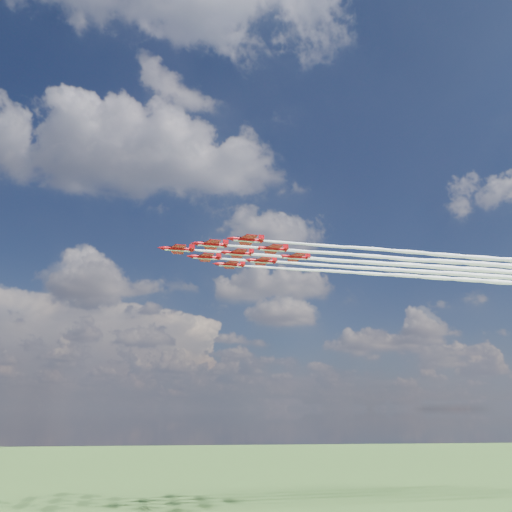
% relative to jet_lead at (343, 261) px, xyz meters
% --- Properties ---
extents(jet_lead, '(113.27, 17.97, 2.75)m').
position_rel_jet_lead_xyz_m(jet_lead, '(0.00, 0.00, 0.00)').
color(jet_lead, red).
extents(jet_row2_port, '(113.27, 17.97, 2.75)m').
position_rel_jet_lead_xyz_m(jet_row2_port, '(9.90, -5.46, 0.00)').
color(jet_row2_port, red).
extents(jet_row2_starb, '(113.27, 17.97, 2.75)m').
position_rel_jet_lead_xyz_m(jet_row2_starb, '(8.41, 7.56, 0.00)').
color(jet_row2_starb, red).
extents(jet_row3_port, '(113.27, 17.97, 2.75)m').
position_rel_jet_lead_xyz_m(jet_row3_port, '(19.80, -10.92, 0.00)').
color(jet_row3_port, red).
extents(jet_row3_centre, '(113.27, 17.97, 2.75)m').
position_rel_jet_lead_xyz_m(jet_row3_centre, '(18.31, 2.10, 0.00)').
color(jet_row3_centre, red).
extents(jet_row3_starb, '(113.27, 17.97, 2.75)m').
position_rel_jet_lead_xyz_m(jet_row3_starb, '(16.82, 15.11, 0.00)').
color(jet_row3_starb, red).
extents(jet_row4_port, '(113.27, 17.97, 2.75)m').
position_rel_jet_lead_xyz_m(jet_row4_port, '(28.21, -3.36, 0.00)').
color(jet_row4_port, red).
extents(jet_row4_starb, '(113.27, 17.97, 2.75)m').
position_rel_jet_lead_xyz_m(jet_row4_starb, '(26.72, 9.66, 0.00)').
color(jet_row4_starb, red).
extents(jet_tail, '(113.27, 17.97, 2.75)m').
position_rel_jet_lead_xyz_m(jet_tail, '(36.62, 4.20, 0.00)').
color(jet_tail, red).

